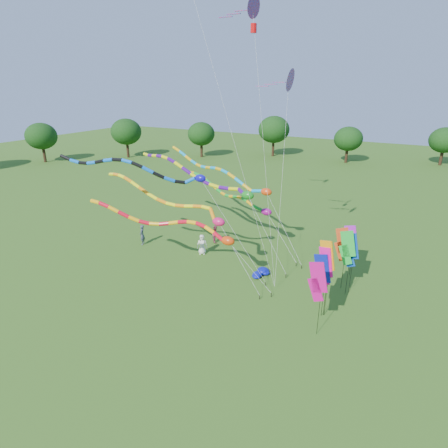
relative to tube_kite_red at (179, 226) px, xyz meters
The scene contains 22 objects.
ground 6.14m from the tube_kite_red, 25.90° to the right, with size 160.00×160.00×0.00m, color #305A18.
tree_ring 9.27m from the tube_kite_red, ahead, with size 119.89×116.91×9.33m.
tube_kite_red is the anchor object (origin of this frame).
tube_kite_orange 2.48m from the tube_kite_red, 132.57° to the left, with size 14.44×2.11×7.32m.
tube_kite_purple 6.57m from the tube_kite_red, 106.71° to the left, with size 15.93×4.03×8.19m.
tube_kite_blue 4.34m from the tube_kite_red, 148.95° to the right, with size 12.93×5.16×9.63m.
tube_kite_cyan 8.47m from the tube_kite_red, 95.58° to the left, with size 14.78×4.59×8.20m.
tube_kite_green 8.05m from the tube_kite_red, 87.18° to the left, with size 11.95×3.36×6.23m.
delta_kite_high_a 14.08m from the tube_kite_red, 31.38° to the left, with size 4.66×1.41×18.31m.
delta_kite_high_c 11.98m from the tube_kite_red, 39.64° to the left, with size 3.03×3.38×14.52m.
banner_pole_blue_a 10.00m from the tube_kite_red, ahead, with size 1.16×0.12×4.17m.
banner_pole_magenta_a 10.27m from the tube_kite_red, ahead, with size 1.16×0.14×4.60m.
banner_pole_red 11.22m from the tube_kite_red, 23.95° to the left, with size 1.13×0.44×4.59m.
banner_pole_violet 12.49m from the tube_kite_red, 33.34° to the left, with size 1.16×0.09×4.00m.
banner_pole_orange 10.09m from the tube_kite_red, ahead, with size 1.12×0.45×4.99m.
banner_pole_magenta_b 10.09m from the tube_kite_red, ahead, with size 1.10×0.54×4.57m.
banner_pole_blue_b 11.68m from the tube_kite_red, 21.44° to the left, with size 1.16×0.10×4.41m.
banner_pole_green 11.37m from the tube_kite_red, 19.99° to the left, with size 1.15×0.32×4.68m.
blue_nylon_heap 7.24m from the tube_kite_red, 31.90° to the left, with size 1.25×1.05×0.49m.
person_a 5.88m from the tube_kite_red, 103.12° to the left, with size 0.85×0.55×1.73m, color silver.
person_b 8.50m from the tube_kite_red, 150.84° to the left, with size 0.66×0.43×1.82m, color #3F4658.
person_c 8.27m from the tube_kite_red, 100.46° to the left, with size 0.78×0.61×1.60m, color #8F344D.
Camera 1 is at (10.36, -17.66, 13.60)m, focal length 30.00 mm.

